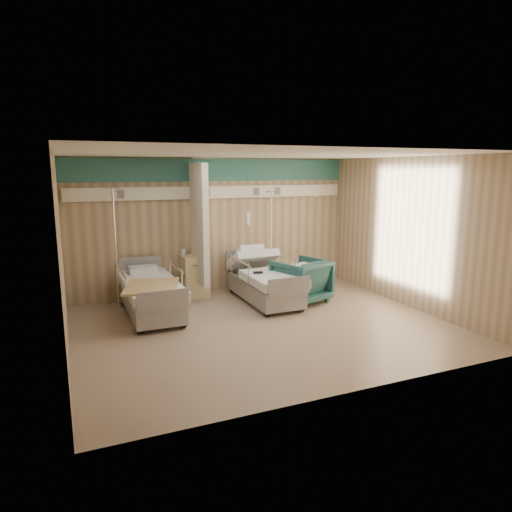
# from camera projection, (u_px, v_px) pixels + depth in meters

# --- Properties ---
(ground) EXTENTS (6.00, 5.00, 0.00)m
(ground) POSITION_uv_depth(u_px,v_px,m) (263.00, 326.00, 7.59)
(ground) COLOR gray
(ground) RESTS_ON ground
(room_walls) EXTENTS (6.04, 5.04, 2.82)m
(room_walls) POSITION_uv_depth(u_px,v_px,m) (255.00, 213.00, 7.46)
(room_walls) COLOR tan
(room_walls) RESTS_ON ground
(bed_right) EXTENTS (1.00, 2.16, 0.63)m
(bed_right) POSITION_uv_depth(u_px,v_px,m) (264.00, 286.00, 8.94)
(bed_right) COLOR silver
(bed_right) RESTS_ON ground
(bed_left) EXTENTS (1.00, 2.16, 0.63)m
(bed_left) POSITION_uv_depth(u_px,v_px,m) (151.00, 298.00, 8.09)
(bed_left) COLOR silver
(bed_left) RESTS_ON ground
(bedside_cabinet) EXTENTS (0.50, 0.48, 0.85)m
(bedside_cabinet) POSITION_uv_depth(u_px,v_px,m) (195.00, 276.00, 9.29)
(bedside_cabinet) COLOR beige
(bedside_cabinet) RESTS_ON ground
(visitor_armchair) EXTENTS (1.16, 1.18, 0.85)m
(visitor_armchair) POSITION_uv_depth(u_px,v_px,m) (301.00, 281.00, 8.90)
(visitor_armchair) COLOR #1C4847
(visitor_armchair) RESTS_ON ground
(waffle_blanket) EXTENTS (0.68, 0.64, 0.06)m
(waffle_blanket) POSITION_uv_depth(u_px,v_px,m) (303.00, 258.00, 8.77)
(waffle_blanket) COLOR silver
(waffle_blanket) RESTS_ON visitor_armchair
(iv_stand_right) EXTENTS (0.38, 0.38, 2.13)m
(iv_stand_right) POSITION_uv_depth(u_px,v_px,m) (271.00, 270.00, 9.80)
(iv_stand_right) COLOR silver
(iv_stand_right) RESTS_ON ground
(iv_stand_left) EXTENTS (0.40, 0.40, 2.25)m
(iv_stand_left) POSITION_uv_depth(u_px,v_px,m) (118.00, 283.00, 8.59)
(iv_stand_left) COLOR silver
(iv_stand_left) RESTS_ON ground
(call_remote) EXTENTS (0.18, 0.10, 0.04)m
(call_remote) POSITION_uv_depth(u_px,v_px,m) (258.00, 272.00, 8.60)
(call_remote) COLOR black
(call_remote) RESTS_ON bed_right
(tan_blanket) EXTENTS (1.11, 1.25, 0.04)m
(tan_blanket) POSITION_uv_depth(u_px,v_px,m) (152.00, 286.00, 7.59)
(tan_blanket) COLOR tan
(tan_blanket) RESTS_ON bed_left
(toiletry_bag) EXTENTS (0.22, 0.15, 0.12)m
(toiletry_bag) POSITION_uv_depth(u_px,v_px,m) (200.00, 252.00, 9.29)
(toiletry_bag) COLOR black
(toiletry_bag) RESTS_ON bedside_cabinet
(white_cup) EXTENTS (0.10, 0.10, 0.13)m
(white_cup) POSITION_uv_depth(u_px,v_px,m) (183.00, 252.00, 9.23)
(white_cup) COLOR white
(white_cup) RESTS_ON bedside_cabinet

